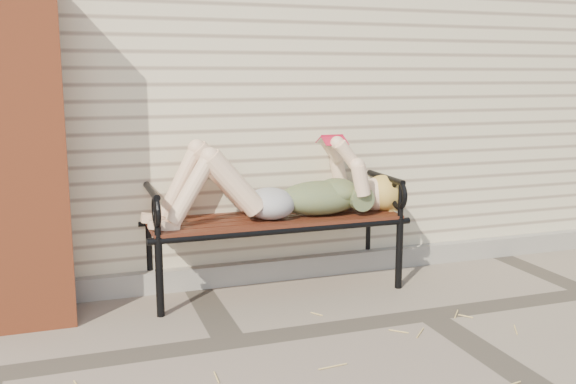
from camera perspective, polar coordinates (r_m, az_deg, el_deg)
name	(u,v)px	position (r m, az deg, el deg)	size (l,w,h in m)	color
ground	(428,315)	(4.11, 12.36, -10.62)	(80.00, 80.00, 0.00)	gray
house_wall	(277,71)	(6.59, -0.99, 10.74)	(8.00, 4.00, 3.00)	beige
foundation_strip	(361,261)	(4.90, 6.48, -6.09)	(8.00, 0.10, 0.15)	gray
brick_pillar	(22,155)	(4.05, -22.60, 3.09)	(0.50, 0.50, 2.00)	#A54625
garden_bench	(270,190)	(4.41, -1.64, 0.14)	(1.86, 0.74, 1.20)	black
reading_woman	(278,188)	(4.27, -0.86, 0.35)	(1.75, 0.40, 0.55)	#0B3B4F
straw_scatter	(269,378)	(3.24, -1.73, -16.19)	(2.56, 1.60, 0.01)	tan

